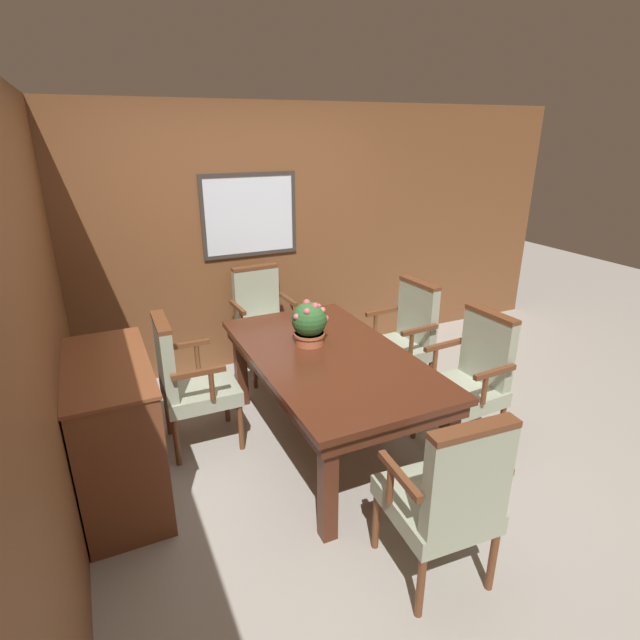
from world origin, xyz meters
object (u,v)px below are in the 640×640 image
Objects in this scene: chair_left_far at (188,379)px; chair_head_near at (447,495)px; dining_table at (329,365)px; chair_right_near at (470,376)px; sideboard_cabinet at (117,431)px; chair_right_far at (404,336)px; chair_head_far at (262,318)px; potted_plant at (309,323)px.

chair_head_near is at bearing -151.61° from chair_left_far.
chair_left_far is (-0.92, 0.42, -0.10)m from dining_table.
chair_right_near reaches higher than sideboard_cabinet.
chair_head_far is (-0.95, 0.95, 0.00)m from chair_right_far.
sideboard_cabinet is (-1.40, -1.30, -0.08)m from chair_head_far.
potted_plant is at bearing -125.29° from chair_right_near.
chair_right_near is 1.00× the size of chair_head_far.
potted_plant is (-0.98, -0.20, 0.36)m from chair_right_far.
sideboard_cabinet is at bearing -173.76° from potted_plant.
chair_head_near and chair_head_far have the same top height.
chair_head_near reaches higher than dining_table.
chair_right_far is (-0.02, 0.83, 0.00)m from chair_right_near.
dining_table is 1.84× the size of chair_right_far.
chair_right_far and chair_head_far have the same top height.
chair_left_far is 1.30m from chair_head_far.
potted_plant reaches higher than chair_head_far.
chair_right_far is at bearing 24.26° from dining_table.
sideboard_cabinet reaches higher than dining_table.
chair_right_near is at bearing -11.32° from sideboard_cabinet.
potted_plant reaches higher than chair_right_near.
chair_head_near and chair_right_far have the same top height.
potted_plant is at bearing -102.11° from chair_left_far.
dining_table is 1.37m from chair_head_far.
dining_table is 0.34m from potted_plant.
chair_left_far and chair_head_near have the same top height.
potted_plant is at bearing -84.75° from chair_head_near.
chair_head_near is 3.03× the size of potted_plant.
chair_right_near and chair_head_far have the same top height.
chair_head_near is at bearing -90.69° from dining_table.
chair_left_far is at bearing 155.64° from dining_table.
chair_right_near reaches higher than dining_table.
chair_head_far is 0.95× the size of sideboard_cabinet.
chair_left_far is at bearing 166.74° from potted_plant.
chair_right_near and chair_right_far have the same top height.
dining_table is at bearing -75.63° from potted_plant.
chair_left_far is 1.00× the size of chair_head_near.
chair_head_near reaches higher than sideboard_cabinet.
sideboard_cabinet is at bearing -139.77° from chair_head_far.
dining_table is 1.84× the size of chair_left_far.
dining_table is 1.76× the size of sideboard_cabinet.
chair_head_near and chair_right_near have the same top height.
chair_right_near is at bearing -32.22° from potted_plant.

